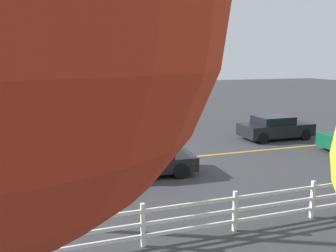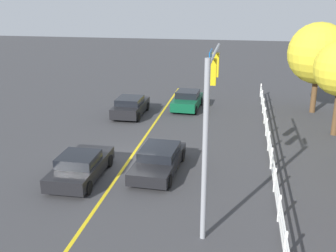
# 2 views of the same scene
# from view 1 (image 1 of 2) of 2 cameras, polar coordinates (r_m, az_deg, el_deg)

# --- Properties ---
(ground_plane) EXTENTS (120.00, 120.00, 0.00)m
(ground_plane) POSITION_cam_1_polar(r_m,az_deg,el_deg) (16.86, -3.37, -5.56)
(ground_plane) COLOR #38383A
(lane_center_stripe) EXTENTS (28.00, 0.16, 0.01)m
(lane_center_stripe) POSITION_cam_1_polar(r_m,az_deg,el_deg) (18.30, 8.81, -4.37)
(lane_center_stripe) COLOR gold
(lane_center_stripe) RESTS_ON ground_plane
(signal_assembly) EXTENTS (6.20, 0.38, 6.77)m
(signal_assembly) POSITION_cam_1_polar(r_m,az_deg,el_deg) (10.99, -21.82, 10.14)
(signal_assembly) COLOR gray
(signal_assembly) RESTS_ON ground_plane
(car_0) EXTENTS (4.26, 2.02, 1.38)m
(car_0) POSITION_cam_1_polar(r_m,az_deg,el_deg) (22.27, 16.59, -0.23)
(car_0) COLOR black
(car_0) RESTS_ON ground_plane
(car_1) EXTENTS (4.60, 2.06, 1.32)m
(car_1) POSITION_cam_1_polar(r_m,az_deg,el_deg) (17.87, -12.37, -2.77)
(car_1) COLOR black
(car_1) RESTS_ON ground_plane
(car_2) EXTENTS (4.84, 2.20, 1.24)m
(car_2) POSITION_cam_1_polar(r_m,az_deg,el_deg) (14.73, -4.86, -5.44)
(car_2) COLOR black
(car_2) RESTS_ON ground_plane
(white_rail_fence) EXTENTS (26.10, 0.10, 1.15)m
(white_rail_fence) POSITION_cam_1_polar(r_m,az_deg,el_deg) (11.68, 21.93, -10.61)
(white_rail_fence) COLOR white
(white_rail_fence) RESTS_ON ground_plane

